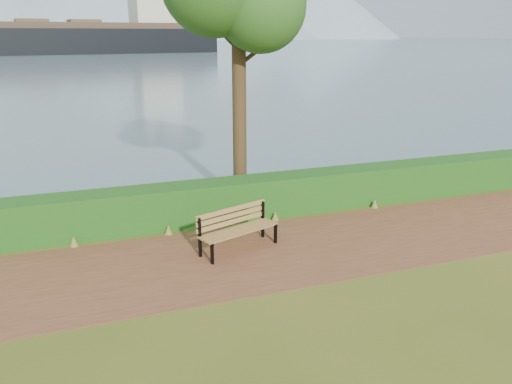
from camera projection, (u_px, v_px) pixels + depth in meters
name	position (u px, v px, depth m)	size (l,w,h in m)	color
ground	(240.00, 263.00, 10.27)	(140.00, 140.00, 0.00)	#475418
path	(235.00, 257.00, 10.53)	(40.00, 3.40, 0.01)	brown
hedge	(208.00, 202.00, 12.45)	(32.00, 0.85, 1.00)	#154814
water	(77.00, 43.00, 243.68)	(700.00, 510.00, 0.00)	#455B70
mountains	(58.00, 0.00, 363.45)	(585.00, 190.00, 70.00)	#7F95AA
bench	(236.00, 226.00, 10.82)	(1.90, 1.11, 0.92)	black
cargo_ship	(60.00, 38.00, 112.11)	(78.09, 22.29, 23.42)	black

